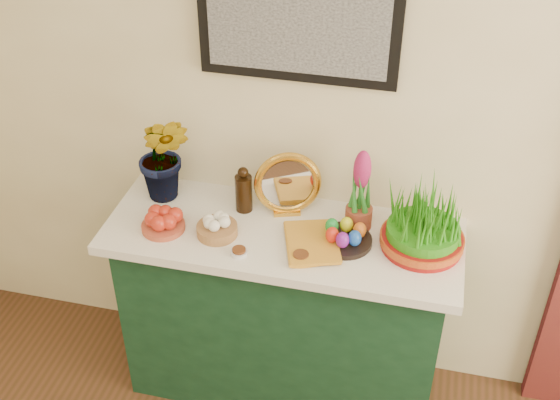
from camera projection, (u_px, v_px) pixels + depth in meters
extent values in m
cube|color=beige|center=(371.00, 105.00, 2.62)|extent=(4.00, 0.04, 2.70)
cube|color=black|center=(298.00, 9.00, 2.45)|extent=(0.74, 0.03, 0.54)
cube|color=#A5A5A5|center=(297.00, 11.00, 2.44)|extent=(0.66, 0.01, 0.46)
cube|color=#163D23|center=(283.00, 315.00, 3.02)|extent=(1.30, 0.45, 0.85)
cube|color=white|center=(283.00, 234.00, 2.76)|extent=(1.40, 0.55, 0.04)
imported|color=#297D27|center=(163.00, 143.00, 2.78)|extent=(0.28, 0.25, 0.53)
cylinder|color=#AE492F|center=(163.00, 227.00, 2.75)|extent=(0.20, 0.20, 0.02)
cylinder|color=#AB7245|center=(217.00, 230.00, 2.71)|extent=(0.20, 0.20, 0.04)
cylinder|color=black|center=(244.00, 193.00, 2.81)|extent=(0.07, 0.07, 0.16)
sphere|color=black|center=(243.00, 172.00, 2.76)|extent=(0.04, 0.04, 0.04)
cube|color=gold|center=(287.00, 211.00, 2.84)|extent=(0.12, 0.09, 0.02)
torus|color=gold|center=(288.00, 183.00, 2.77)|extent=(0.27, 0.14, 0.27)
cylinder|color=silver|center=(288.00, 184.00, 2.77)|extent=(0.20, 0.09, 0.20)
imported|color=orange|center=(286.00, 243.00, 2.65)|extent=(0.25, 0.30, 0.04)
cylinder|color=silver|center=(239.00, 253.00, 2.62)|extent=(0.06, 0.06, 0.02)
cylinder|color=#592D14|center=(239.00, 250.00, 2.62)|extent=(0.05, 0.05, 0.01)
cylinder|color=silver|center=(301.00, 258.00, 2.60)|extent=(0.07, 0.07, 0.02)
cylinder|color=#592D14|center=(301.00, 255.00, 2.59)|extent=(0.06, 0.06, 0.01)
cylinder|color=black|center=(344.00, 240.00, 2.68)|extent=(0.26, 0.26, 0.02)
ellipsoid|color=red|center=(332.00, 235.00, 2.64)|extent=(0.05, 0.05, 0.07)
ellipsoid|color=blue|center=(355.00, 238.00, 2.62)|extent=(0.05, 0.05, 0.07)
ellipsoid|color=yellow|center=(347.00, 225.00, 2.69)|extent=(0.05, 0.05, 0.07)
ellipsoid|color=#1A9230|center=(332.00, 226.00, 2.68)|extent=(0.05, 0.05, 0.07)
ellipsoid|color=orange|center=(360.00, 230.00, 2.66)|extent=(0.05, 0.05, 0.07)
ellipsoid|color=#7A1B94|center=(342.00, 240.00, 2.61)|extent=(0.05, 0.05, 0.07)
cylinder|color=brown|center=(358.00, 217.00, 2.74)|extent=(0.11, 0.11, 0.09)
ellipsoid|color=#B52470|center=(362.00, 170.00, 2.62)|extent=(0.07, 0.07, 0.16)
cylinder|color=maroon|center=(422.00, 241.00, 2.65)|extent=(0.31, 0.31, 0.06)
cylinder|color=#A81210|center=(422.00, 239.00, 2.64)|extent=(0.32, 0.32, 0.03)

